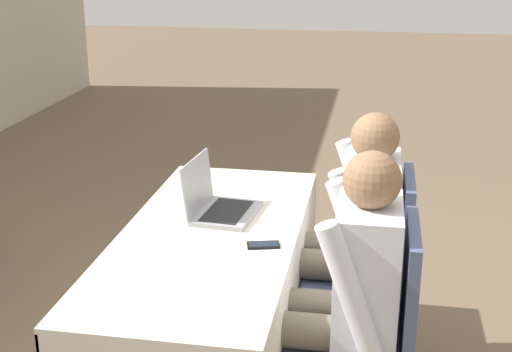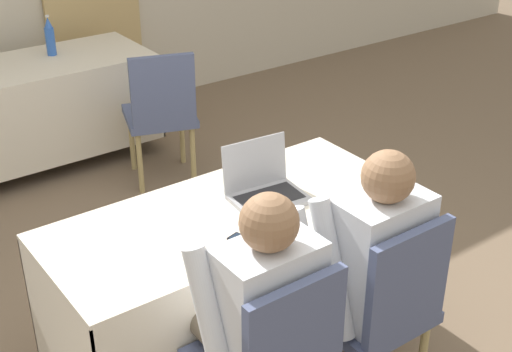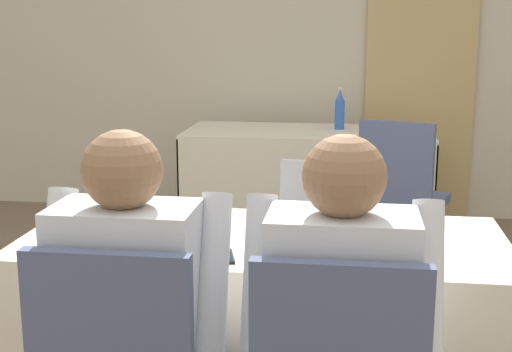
{
  "view_description": "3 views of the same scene",
  "coord_description": "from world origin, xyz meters",
  "px_view_note": "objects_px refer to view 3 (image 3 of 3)",
  "views": [
    {
      "loc": [
        -2.55,
        -0.64,
        1.87
      ],
      "look_at": [
        0.0,
        -0.19,
        0.98
      ],
      "focal_mm": 50.0,
      "sensor_mm": 36.0,
      "label": 1
    },
    {
      "loc": [
        -1.46,
        -2.19,
        2.29
      ],
      "look_at": [
        0.0,
        -0.19,
        0.98
      ],
      "focal_mm": 50.0,
      "sensor_mm": 36.0,
      "label": 2
    },
    {
      "loc": [
        0.28,
        -2.27,
        1.44
      ],
      "look_at": [
        0.0,
        -0.19,
        0.98
      ],
      "focal_mm": 50.0,
      "sensor_mm": 36.0,
      "label": 3
    }
  ],
  "objects_px": {
    "water_bottle": "(340,110)",
    "person_white_shirt": "(341,325)",
    "chair_far_spare": "(400,192)",
    "laptop": "(321,225)",
    "person_checkered_shirt": "(138,314)",
    "cell_phone": "(223,256)"
  },
  "relations": [
    {
      "from": "water_bottle",
      "to": "person_white_shirt",
      "type": "relative_size",
      "value": 0.23
    },
    {
      "from": "chair_far_spare",
      "to": "person_white_shirt",
      "type": "height_order",
      "value": "person_white_shirt"
    },
    {
      "from": "laptop",
      "to": "person_checkered_shirt",
      "type": "relative_size",
      "value": 0.29
    },
    {
      "from": "water_bottle",
      "to": "cell_phone",
      "type": "bearing_deg",
      "value": -96.11
    },
    {
      "from": "laptop",
      "to": "person_white_shirt",
      "type": "relative_size",
      "value": 0.29
    },
    {
      "from": "water_bottle",
      "to": "chair_far_spare",
      "type": "distance_m",
      "value": 1.0
    },
    {
      "from": "cell_phone",
      "to": "water_bottle",
      "type": "bearing_deg",
      "value": 69.04
    },
    {
      "from": "chair_far_spare",
      "to": "person_checkered_shirt",
      "type": "relative_size",
      "value": 0.78
    },
    {
      "from": "water_bottle",
      "to": "laptop",
      "type": "bearing_deg",
      "value": -90.11
    },
    {
      "from": "cell_phone",
      "to": "person_checkered_shirt",
      "type": "height_order",
      "value": "person_checkered_shirt"
    },
    {
      "from": "water_bottle",
      "to": "person_white_shirt",
      "type": "height_order",
      "value": "person_white_shirt"
    },
    {
      "from": "cell_phone",
      "to": "person_white_shirt",
      "type": "distance_m",
      "value": 0.49
    },
    {
      "from": "cell_phone",
      "to": "person_checkered_shirt",
      "type": "relative_size",
      "value": 0.11
    },
    {
      "from": "water_bottle",
      "to": "person_checkered_shirt",
      "type": "relative_size",
      "value": 0.23
    },
    {
      "from": "laptop",
      "to": "cell_phone",
      "type": "bearing_deg",
      "value": -134.12
    },
    {
      "from": "chair_far_spare",
      "to": "person_white_shirt",
      "type": "bearing_deg",
      "value": 101.21
    },
    {
      "from": "cell_phone",
      "to": "person_white_shirt",
      "type": "bearing_deg",
      "value": -56.16
    },
    {
      "from": "cell_phone",
      "to": "laptop",
      "type": "bearing_deg",
      "value": 25.41
    },
    {
      "from": "water_bottle",
      "to": "chair_far_spare",
      "type": "bearing_deg",
      "value": -67.42
    },
    {
      "from": "person_white_shirt",
      "to": "cell_phone",
      "type": "bearing_deg",
      "value": -41.32
    },
    {
      "from": "laptop",
      "to": "chair_far_spare",
      "type": "relative_size",
      "value": 0.37
    },
    {
      "from": "water_bottle",
      "to": "person_white_shirt",
      "type": "distance_m",
      "value": 3.05
    }
  ]
}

